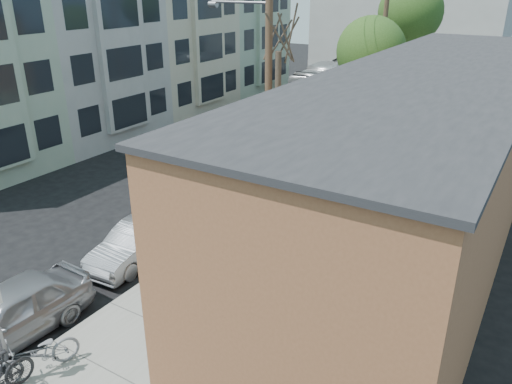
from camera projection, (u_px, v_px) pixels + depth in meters
The scene contains 24 objects.
ground at pixel (113, 259), 17.30m from camera, with size 120.00×120.00×0.00m, color black.
sidewalk at pixel (347, 180), 23.87m from camera, with size 4.50×58.00×0.15m, color gray.
cafe_building at pixel (425, 175), 15.62m from camera, with size 6.60×20.20×6.61m.
apartment_row at pixel (135, 54), 32.20m from camera, with size 6.30×32.00×9.00m.
end_cap_building at pixel (411, 12), 48.88m from camera, with size 18.00×8.00×12.00m, color #A0A09B.
parking_meter_near at pixel (190, 232), 17.06m from camera, with size 0.14×0.14×1.24m.
parking_meter_far at pixel (299, 162), 23.55m from camera, with size 0.14×0.14×1.24m.
utility_pole_near at pixel (267, 79), 19.11m from camera, with size 3.57×0.28×10.00m.
utility_pole_far at pixel (383, 45), 29.84m from camera, with size 1.80×0.28×10.00m.
tree_bare at pixel (277, 133), 19.83m from camera, with size 0.24×0.24×6.33m.
tree_leafy_mid at pixel (371, 51), 27.26m from camera, with size 3.77×3.77×7.06m.
tree_leafy_far at pixel (410, 12), 32.17m from camera, with size 4.14×4.14×8.92m.
patio_chair_a at pixel (194, 362), 11.79m from camera, with size 0.50×0.50×0.88m, color #103B13, non-canonical shape.
patron_grey at pixel (235, 274), 14.34m from camera, with size 0.72×0.47×1.98m, color gray.
patron_green at pixel (236, 285), 14.04m from camera, with size 0.83×0.65×1.71m, color #2B6D53.
cyclist at pixel (200, 254), 15.60m from camera, with size 1.12×0.64×1.73m, color #943815.
cyclist_bike at pixel (200, 265), 15.75m from camera, with size 0.64×1.83×0.96m, color black.
parked_bike_b at pixel (37, 355), 11.89m from camera, with size 0.70×2.01×1.06m, color slate.
car_0 at pixel (7, 314), 13.15m from camera, with size 1.86×4.63×1.58m, color #9B9BA2.
car_1 at pixel (137, 242), 17.01m from camera, with size 1.42×4.06×1.34m, color #929399.
car_2 at pixel (224, 189), 21.04m from camera, with size 2.17×5.33×1.55m, color black.
car_3 at pixel (306, 141), 27.21m from camera, with size 2.68×5.82×1.62m, color #ABAFB3.
car_4 at pixel (344, 119), 31.89m from camera, with size 1.51×4.33×1.43m, color #A3A8AB.
bus at pixel (334, 84), 37.97m from camera, with size 2.73×11.67×3.25m, color silver.
Camera 1 is at (12.06, -10.21, 8.93)m, focal length 35.00 mm.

